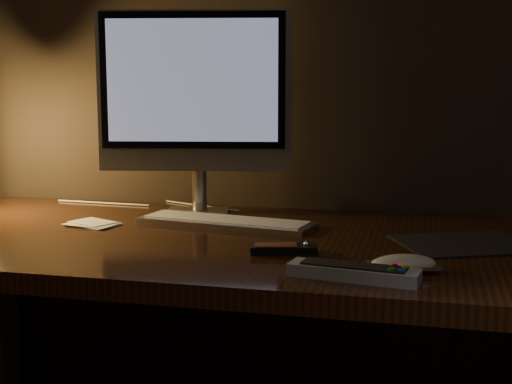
% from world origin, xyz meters
% --- Properties ---
extents(desk, '(1.60, 0.75, 0.75)m').
position_xyz_m(desk, '(0.00, 1.93, 0.62)').
color(desk, black).
rests_on(desk, ground).
extents(monitor, '(0.48, 0.17, 0.51)m').
position_xyz_m(monitor, '(-0.16, 2.09, 1.05)').
color(monitor, silver).
rests_on(monitor, desk).
extents(keyboard, '(0.43, 0.18, 0.02)m').
position_xyz_m(keyboard, '(-0.05, 1.98, 0.76)').
color(keyboard, silver).
rests_on(keyboard, desk).
extents(mousepad, '(0.33, 0.30, 0.00)m').
position_xyz_m(mousepad, '(0.49, 1.90, 0.75)').
color(mousepad, black).
rests_on(mousepad, desk).
extents(mouse, '(0.13, 0.10, 0.02)m').
position_xyz_m(mouse, '(0.37, 1.64, 0.76)').
color(mouse, white).
rests_on(mouse, desk).
extents(media_remote, '(0.14, 0.08, 0.02)m').
position_xyz_m(media_remote, '(0.14, 1.73, 0.76)').
color(media_remote, black).
rests_on(media_remote, desk).
extents(tv_remote, '(0.23, 0.09, 0.03)m').
position_xyz_m(tv_remote, '(0.29, 1.58, 0.76)').
color(tv_remote, '#929497').
rests_on(tv_remote, desk).
extents(papers, '(0.14, 0.12, 0.01)m').
position_xyz_m(papers, '(-0.35, 1.90, 0.75)').
color(papers, white).
rests_on(papers, desk).
extents(cable, '(0.52, 0.15, 0.00)m').
position_xyz_m(cable, '(-0.32, 2.18, 0.75)').
color(cable, white).
rests_on(cable, desk).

